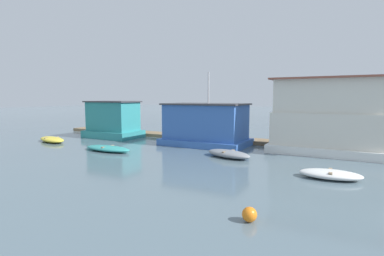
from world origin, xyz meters
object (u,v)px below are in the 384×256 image
(dinghy_grey, at_px, (228,154))
(buoy_orange, at_px, (249,214))
(houseboat_blue, at_px, (206,125))
(dinghy_teal, at_px, (108,149))
(houseboat_white, at_px, (327,118))
(dinghy_yellow, at_px, (52,139))
(houseboat_teal, at_px, (113,120))
(dinghy_white, at_px, (330,174))

(dinghy_grey, height_order, buoy_orange, dinghy_grey)
(houseboat_blue, xyz_separation_m, dinghy_teal, (-4.87, -5.91, -1.42))
(houseboat_white, xyz_separation_m, dinghy_yellow, (-21.14, -5.58, -2.22))
(buoy_orange, bearing_deg, houseboat_blue, 121.37)
(dinghy_grey, distance_m, buoy_orange, 9.93)
(dinghy_teal, height_order, dinghy_grey, dinghy_grey)
(dinghy_teal, bearing_deg, houseboat_blue, 50.53)
(houseboat_blue, relative_size, dinghy_yellow, 1.77)
(houseboat_blue, bearing_deg, houseboat_white, 4.10)
(houseboat_teal, height_order, dinghy_yellow, houseboat_teal)
(houseboat_blue, relative_size, houseboat_white, 0.91)
(dinghy_white, bearing_deg, dinghy_yellow, 176.80)
(houseboat_white, distance_m, dinghy_yellow, 21.97)
(houseboat_blue, relative_size, buoy_orange, 14.38)
(houseboat_blue, distance_m, buoy_orange, 15.05)
(houseboat_teal, bearing_deg, dinghy_teal, -49.59)
(houseboat_white, height_order, dinghy_grey, houseboat_white)
(houseboat_white, relative_size, dinghy_grey, 2.16)
(houseboat_blue, height_order, dinghy_grey, houseboat_blue)
(houseboat_white, height_order, dinghy_white, houseboat_white)
(houseboat_white, relative_size, dinghy_white, 2.59)
(houseboat_teal, distance_m, dinghy_white, 20.24)
(dinghy_grey, relative_size, dinghy_white, 1.20)
(dinghy_white, bearing_deg, houseboat_white, 96.55)
(dinghy_white, xyz_separation_m, buoy_orange, (-1.82, -6.62, 0.03))
(dinghy_yellow, height_order, dinghy_grey, dinghy_grey)
(dinghy_teal, distance_m, dinghy_white, 14.49)
(houseboat_white, xyz_separation_m, dinghy_teal, (-13.71, -6.55, -2.24))
(houseboat_blue, bearing_deg, dinghy_teal, -129.47)
(houseboat_blue, bearing_deg, dinghy_white, -32.70)
(dinghy_grey, bearing_deg, dinghy_yellow, -175.97)
(dinghy_grey, distance_m, dinghy_white, 6.54)
(dinghy_yellow, distance_m, buoy_orange, 21.57)
(dinghy_white, bearing_deg, houseboat_teal, 162.97)
(houseboat_teal, relative_size, houseboat_blue, 0.76)
(dinghy_yellow, distance_m, dinghy_grey, 15.85)
(dinghy_teal, xyz_separation_m, buoy_orange, (12.67, -6.88, 0.04))
(houseboat_teal, xyz_separation_m, dinghy_white, (19.30, -5.91, -1.43))
(houseboat_white, bearing_deg, dinghy_teal, -154.47)
(houseboat_blue, xyz_separation_m, houseboat_white, (8.84, 0.63, 0.82))
(houseboat_teal, relative_size, dinghy_teal, 1.32)
(houseboat_blue, bearing_deg, buoy_orange, -58.63)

